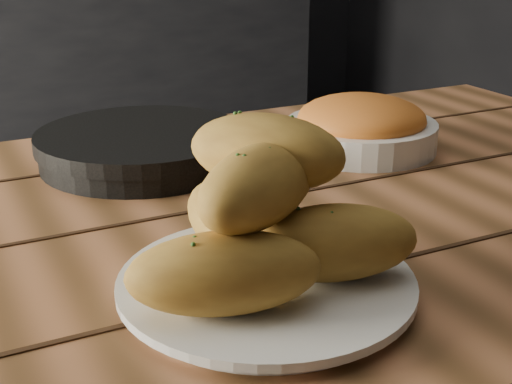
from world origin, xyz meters
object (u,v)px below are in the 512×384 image
object	(u,v)px
skillet	(144,146)
bread_rolls	(263,215)
bowl	(361,126)
table	(252,323)
plate	(266,286)

from	to	relation	value
skillet	bread_rolls	bearing A→B (deg)	-93.06
bread_rolls	bowl	bearing A→B (deg)	45.06
table	bread_rolls	size ratio (longest dim) A/B	5.29
bread_rolls	table	bearing A→B (deg)	69.01
plate	skillet	world-z (taller)	skillet
table	bowl	world-z (taller)	bowl
skillet	table	bearing A→B (deg)	-86.29
skillet	bowl	xyz separation A→B (m)	(0.30, -0.07, 0.01)
plate	skillet	distance (m)	0.40
bowl	table	bearing A→B (deg)	-142.32
bowl	bread_rolls	bearing A→B (deg)	-134.94
bread_rolls	bowl	world-z (taller)	bread_rolls
skillet	plate	bearing A→B (deg)	-92.82
bread_rolls	bowl	distance (m)	0.45
plate	bowl	world-z (taller)	bowl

